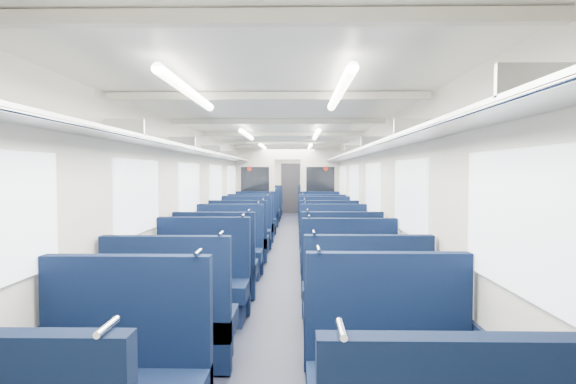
# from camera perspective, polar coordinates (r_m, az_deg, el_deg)

# --- Properties ---
(floor) EXTENTS (2.80, 18.00, 0.01)m
(floor) POSITION_cam_1_polar(r_m,az_deg,el_deg) (10.09, -0.32, -7.06)
(floor) COLOR black
(floor) RESTS_ON ground
(ceiling) EXTENTS (2.80, 18.00, 0.01)m
(ceiling) POSITION_cam_1_polar(r_m,az_deg,el_deg) (9.97, -0.32, 6.38)
(ceiling) COLOR silver
(ceiling) RESTS_ON wall_left
(wall_left) EXTENTS (0.02, 18.00, 2.35)m
(wall_left) POSITION_cam_1_polar(r_m,az_deg,el_deg) (10.09, -8.29, -0.37)
(wall_left) COLOR beige
(wall_left) RESTS_ON floor
(dado_left) EXTENTS (0.03, 17.90, 0.70)m
(dado_left) POSITION_cam_1_polar(r_m,az_deg,el_deg) (10.17, -8.18, -5.02)
(dado_left) COLOR black
(dado_left) RESTS_ON floor
(wall_right) EXTENTS (0.02, 18.00, 2.35)m
(wall_right) POSITION_cam_1_polar(r_m,az_deg,el_deg) (10.03, 7.70, -0.38)
(wall_right) COLOR beige
(wall_right) RESTS_ON floor
(dado_right) EXTENTS (0.03, 17.90, 0.70)m
(dado_right) POSITION_cam_1_polar(r_m,az_deg,el_deg) (10.10, 7.59, -5.06)
(dado_right) COLOR black
(dado_right) RESTS_ON floor
(wall_far) EXTENTS (2.80, 0.02, 2.35)m
(wall_far) POSITION_cam_1_polar(r_m,az_deg,el_deg) (18.96, 0.32, 1.00)
(wall_far) COLOR beige
(wall_far) RESTS_ON floor
(luggage_rack_left) EXTENTS (0.36, 17.40, 0.18)m
(luggage_rack_left) POSITION_cam_1_polar(r_m,az_deg,el_deg) (10.06, -7.27, 4.18)
(luggage_rack_left) COLOR #B2B5BA
(luggage_rack_left) RESTS_ON wall_left
(luggage_rack_right) EXTENTS (0.36, 17.40, 0.18)m
(luggage_rack_right) POSITION_cam_1_polar(r_m,az_deg,el_deg) (10.00, 6.66, 4.19)
(luggage_rack_right) COLOR #B2B5BA
(luggage_rack_right) RESTS_ON wall_right
(windows) EXTENTS (2.78, 15.60, 0.75)m
(windows) POSITION_cam_1_polar(r_m,az_deg,el_deg) (9.50, -0.39, 0.96)
(windows) COLOR white
(windows) RESTS_ON wall_left
(ceiling_fittings) EXTENTS (2.70, 16.06, 0.11)m
(ceiling_fittings) POSITION_cam_1_polar(r_m,az_deg,el_deg) (9.71, -0.36, 6.12)
(ceiling_fittings) COLOR beige
(ceiling_fittings) RESTS_ON ceiling
(end_door) EXTENTS (0.75, 0.06, 2.00)m
(end_door) POSITION_cam_1_polar(r_m,az_deg,el_deg) (18.90, 0.32, 0.46)
(end_door) COLOR black
(end_door) RESTS_ON floor
(bulkhead) EXTENTS (2.80, 0.10, 2.35)m
(bulkhead) POSITION_cam_1_polar(r_m,az_deg,el_deg) (12.60, -0.04, 0.49)
(bulkhead) COLOR beige
(bulkhead) RESTS_ON floor
(seat_3) EXTENTS (1.06, 0.59, 1.19)m
(seat_3) POSITION_cam_1_polar(r_m,az_deg,el_deg) (3.21, 12.50, -21.67)
(seat_3) COLOR #0B1836
(seat_3) RESTS_ON floor
(seat_4) EXTENTS (1.06, 0.59, 1.19)m
(seat_4) POSITION_cam_1_polar(r_m,az_deg,el_deg) (4.27, -14.00, -15.49)
(seat_4) COLOR #0B1836
(seat_4) RESTS_ON floor
(seat_5) EXTENTS (1.06, 0.59, 1.19)m
(seat_5) POSITION_cam_1_polar(r_m,az_deg,el_deg) (4.25, 9.37, -15.52)
(seat_5) COLOR #0B1836
(seat_5) RESTS_ON floor
(seat_6) EXTENTS (1.06, 0.59, 1.19)m
(seat_6) POSITION_cam_1_polar(r_m,az_deg,el_deg) (5.46, -10.45, -11.44)
(seat_6) COLOR #0B1836
(seat_6) RESTS_ON floor
(seat_7) EXTENTS (1.06, 0.59, 1.19)m
(seat_7) POSITION_cam_1_polar(r_m,az_deg,el_deg) (5.29, 7.62, -11.89)
(seat_7) COLOR #0B1836
(seat_7) RESTS_ON floor
(seat_8) EXTENTS (1.06, 0.59, 1.19)m
(seat_8) POSITION_cam_1_polar(r_m,az_deg,el_deg) (6.38, -8.72, -9.40)
(seat_8) COLOR #0B1836
(seat_8) RESTS_ON floor
(seat_9) EXTENTS (1.06, 0.59, 1.19)m
(seat_9) POSITION_cam_1_polar(r_m,az_deg,el_deg) (6.38, 6.44, -9.37)
(seat_9) COLOR #0B1836
(seat_9) RESTS_ON floor
(seat_10) EXTENTS (1.06, 0.59, 1.19)m
(seat_10) POSITION_cam_1_polar(r_m,az_deg,el_deg) (7.54, -7.17, -7.54)
(seat_10) COLOR #0B1836
(seat_10) RESTS_ON floor
(seat_11) EXTENTS (1.06, 0.59, 1.19)m
(seat_11) POSITION_cam_1_polar(r_m,az_deg,el_deg) (7.51, 5.60, -7.56)
(seat_11) COLOR #0B1836
(seat_11) RESTS_ON floor
(seat_12) EXTENTS (1.06, 0.59, 1.19)m
(seat_12) POSITION_cam_1_polar(r_m,az_deg,el_deg) (8.78, -5.98, -6.10)
(seat_12) COLOR #0B1836
(seat_12) RESTS_ON floor
(seat_13) EXTENTS (1.06, 0.59, 1.19)m
(seat_13) POSITION_cam_1_polar(r_m,az_deg,el_deg) (8.72, 4.96, -6.16)
(seat_13) COLOR #0B1836
(seat_13) RESTS_ON floor
(seat_14) EXTENTS (1.06, 0.59, 1.19)m
(seat_14) POSITION_cam_1_polar(r_m,az_deg,el_deg) (9.97, -5.13, -5.06)
(seat_14) COLOR #0B1836
(seat_14) RESTS_ON floor
(seat_15) EXTENTS (1.06, 0.59, 1.19)m
(seat_15) POSITION_cam_1_polar(r_m,az_deg,el_deg) (9.83, 4.51, -5.17)
(seat_15) COLOR #0B1836
(seat_15) RESTS_ON floor
(seat_16) EXTENTS (1.06, 0.59, 1.19)m
(seat_16) POSITION_cam_1_polar(r_m,az_deg,el_deg) (11.11, -4.49, -4.28)
(seat_16) COLOR #0B1836
(seat_16) RESTS_ON floor
(seat_17) EXTENTS (1.06, 0.59, 1.19)m
(seat_17) POSITION_cam_1_polar(r_m,az_deg,el_deg) (10.90, 4.17, -4.41)
(seat_17) COLOR #0B1836
(seat_17) RESTS_ON floor
(seat_18) EXTENTS (1.06, 0.59, 1.19)m
(seat_18) POSITION_cam_1_polar(r_m,az_deg,el_deg) (12.24, -3.97, -3.65)
(seat_18) COLOR #0B1836
(seat_18) RESTS_ON floor
(seat_19) EXTENTS (1.06, 0.59, 1.19)m
(seat_19) POSITION_cam_1_polar(r_m,az_deg,el_deg) (12.16, 3.84, -3.69)
(seat_19) COLOR #0B1836
(seat_19) RESTS_ON floor
(seat_20) EXTENTS (1.06, 0.59, 1.19)m
(seat_20) POSITION_cam_1_polar(r_m,az_deg,el_deg) (14.16, -3.29, -2.81)
(seat_20) COLOR #0B1836
(seat_20) RESTS_ON floor
(seat_21) EXTENTS (1.06, 0.59, 1.19)m
(seat_21) POSITION_cam_1_polar(r_m,az_deg,el_deg) (14.14, 3.44, -2.82)
(seat_21) COLOR #0B1836
(seat_21) RESTS_ON floor
(seat_22) EXTENTS (1.06, 0.59, 1.19)m
(seat_22) POSITION_cam_1_polar(r_m,az_deg,el_deg) (15.25, -2.98, -2.43)
(seat_22) COLOR #0B1836
(seat_22) RESTS_ON floor
(seat_23) EXTENTS (1.06, 0.59, 1.19)m
(seat_23) POSITION_cam_1_polar(r_m,az_deg,el_deg) (15.24, 3.27, -2.43)
(seat_23) COLOR #0B1836
(seat_23) RESTS_ON floor
(seat_24) EXTENTS (1.06, 0.59, 1.19)m
(seat_24) POSITION_cam_1_polar(r_m,az_deg,el_deg) (16.53, -2.67, -2.04)
(seat_24) COLOR #0B1836
(seat_24) RESTS_ON floor
(seat_25) EXTENTS (1.06, 0.59, 1.19)m
(seat_25) POSITION_cam_1_polar(r_m,az_deg,el_deg) (16.50, 3.10, -2.05)
(seat_25) COLOR #0B1836
(seat_25) RESTS_ON floor
(seat_26) EXTENTS (1.06, 0.59, 1.19)m
(seat_26) POSITION_cam_1_polar(r_m,az_deg,el_deg) (17.52, -2.46, -1.78)
(seat_26) COLOR #0B1836
(seat_26) RESTS_ON floor
(seat_27) EXTENTS (1.06, 0.59, 1.19)m
(seat_27) POSITION_cam_1_polar(r_m,az_deg,el_deg) (17.49, 2.98, -1.79)
(seat_27) COLOR #0B1836
(seat_27) RESTS_ON floor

